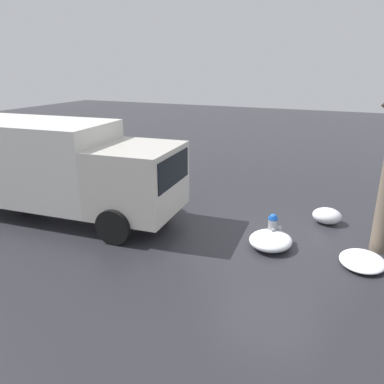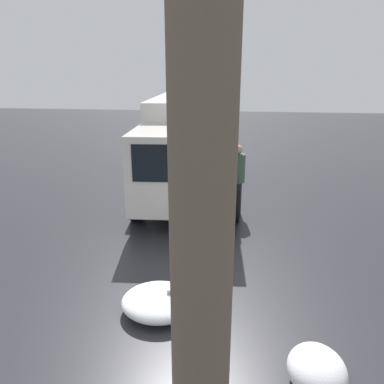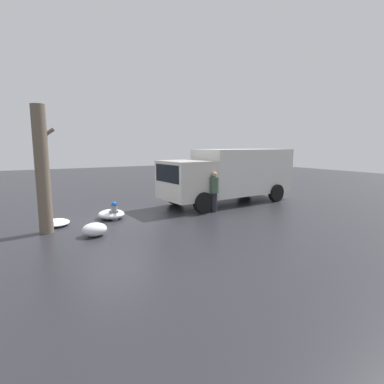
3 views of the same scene
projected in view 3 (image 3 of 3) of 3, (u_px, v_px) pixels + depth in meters
ground_plane at (115, 220)px, 11.69m from camera, size 60.00×60.00×0.00m
fire_hydrant at (114, 211)px, 11.63m from camera, size 0.34×0.43×0.73m
tree_trunk at (42, 170)px, 9.67m from camera, size 0.67×0.44×4.17m
delivery_truck at (231, 173)px, 15.16m from camera, size 7.29×3.01×2.70m
pedestrian at (214, 190)px, 13.04m from camera, size 0.39×0.39×1.77m
snow_pile_by_hydrant at (94, 229)px, 9.59m from camera, size 0.78×0.66×0.43m
snow_pile_curbside at (111, 214)px, 11.92m from camera, size 1.02×1.13×0.35m
snow_pile_by_tree at (56, 223)px, 10.94m from camera, size 0.97×1.16×0.19m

